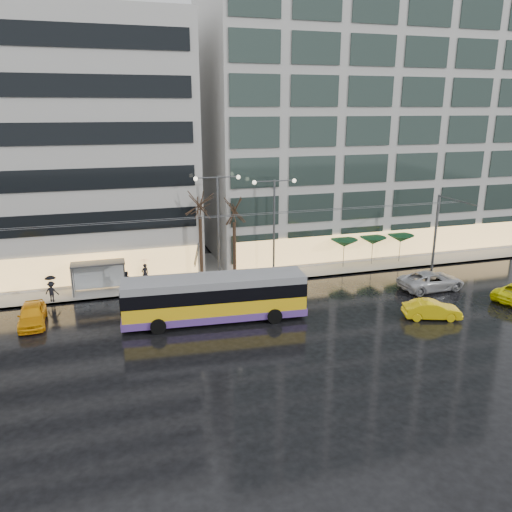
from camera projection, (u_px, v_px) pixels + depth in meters
name	position (u px, v px, depth m)	size (l,w,h in m)	color
ground	(226.00, 335.00, 33.23)	(140.00, 140.00, 0.00)	black
sidewalk	(212.00, 269.00, 46.62)	(80.00, 10.00, 0.15)	gray
kerb	(224.00, 287.00, 42.07)	(80.00, 0.10, 0.15)	slate
building_right	(358.00, 127.00, 52.29)	(32.00, 14.00, 25.00)	#B7B4AE
trolleybus	(215.00, 299.00, 35.08)	(12.96, 5.42, 5.94)	yellow
catenary	(214.00, 243.00, 39.58)	(42.24, 5.12, 7.00)	#595B60
bus_shelter	(93.00, 271.00, 40.18)	(4.20, 1.60, 2.51)	#595B60
street_lamp_near	(218.00, 214.00, 41.99)	(3.96, 0.36, 9.03)	#595B60
street_lamp_far	(274.00, 213.00, 43.44)	(3.96, 0.36, 8.53)	#595B60
tree_a	(200.00, 201.00, 41.45)	(3.20, 3.20, 8.40)	black
tree_b	(234.00, 207.00, 42.65)	(3.20, 3.20, 7.70)	black
parasol_a	(344.00, 243.00, 46.48)	(2.50, 2.50, 2.65)	#595B60
parasol_b	(373.00, 241.00, 47.30)	(2.50, 2.50, 2.65)	#595B60
parasol_c	(401.00, 238.00, 48.13)	(2.50, 2.50, 2.65)	#595B60
taxi_a	(32.00, 315.00, 34.68)	(1.75, 4.35, 1.48)	#FFAA0D
taxi_b	(432.00, 310.00, 35.72)	(1.41, 4.04, 1.33)	yellow
sedan_silver	(431.00, 281.00, 41.41)	(2.56, 5.55, 1.54)	#B9B9BE
pedestrian_a	(145.00, 268.00, 42.18)	(1.27, 1.28, 2.19)	black
pedestrian_b	(126.00, 282.00, 40.42)	(1.07, 1.03, 1.74)	black
pedestrian_c	(51.00, 288.00, 38.34)	(1.20, 1.06, 2.11)	black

